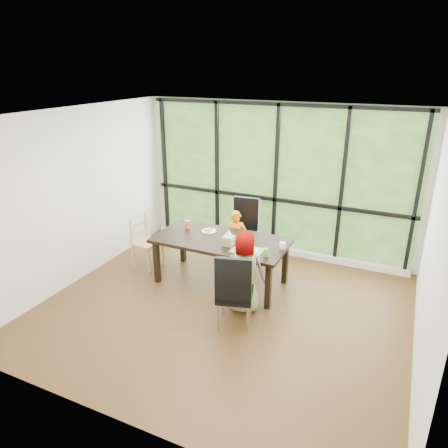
{
  "coord_description": "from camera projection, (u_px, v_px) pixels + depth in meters",
  "views": [
    {
      "loc": [
        2.13,
        -4.63,
        3.27
      ],
      "look_at": [
        -0.26,
        0.58,
        1.05
      ],
      "focal_mm": 33.17,
      "sensor_mm": 36.0,
      "label": 1
    }
  ],
  "objects": [
    {
      "name": "dining_table",
      "position": [
        221.0,
        261.0,
        6.51
      ],
      "size": [
        2.11,
        1.12,
        0.75
      ],
      "primitive_type": "cube",
      "rotation": [
        0.0,
        0.0,
        0.05
      ],
      "color": "black",
      "rests_on": "ground"
    },
    {
      "name": "back_wall",
      "position": [
        277.0,
        180.0,
        7.35
      ],
      "size": [
        5.0,
        0.0,
        5.0
      ],
      "primitive_type": "plane",
      "rotation": [
        1.57,
        0.0,
        0.0
      ],
      "color": "silver",
      "rests_on": "ground"
    },
    {
      "name": "crepe_rolls_far",
      "position": [
        209.0,
        230.0,
        6.65
      ],
      "size": [
        0.1,
        0.12,
        0.04
      ],
      "primitive_type": null,
      "color": "tan",
      "rests_on": "plate_far"
    },
    {
      "name": "straw_pink",
      "position": [
        266.0,
        246.0,
        5.75
      ],
      "size": [
        0.01,
        0.04,
        0.2
      ],
      "primitive_type": "cylinder",
      "rotation": [
        0.14,
        0.0,
        0.0
      ],
      "color": "pink",
      "rests_on": "green_cup"
    },
    {
      "name": "plate_far",
      "position": [
        209.0,
        231.0,
        6.66
      ],
      "size": [
        0.24,
        0.24,
        0.02
      ],
      "primitive_type": "cylinder",
      "color": "white",
      "rests_on": "dining_table"
    },
    {
      "name": "chair_end_beech",
      "position": [
        147.0,
        243.0,
        6.99
      ],
      "size": [
        0.45,
        0.47,
        0.9
      ],
      "primitive_type": "cube",
      "rotation": [
        0.0,
        0.0,
        1.44
      ],
      "color": "tan",
      "rests_on": "ground"
    },
    {
      "name": "crepe_rolls_near",
      "position": [
        249.0,
        248.0,
        5.97
      ],
      "size": [
        0.15,
        0.12,
        0.04
      ],
      "primitive_type": null,
      "color": "tan",
      "rests_on": "plate_near"
    },
    {
      "name": "foliage_backdrop",
      "position": [
        276.0,
        180.0,
        7.33
      ],
      "size": [
        4.8,
        0.02,
        2.65
      ],
      "primitive_type": "cube",
      "color": "#275120",
      "rests_on": "back_wall"
    },
    {
      "name": "plate_near",
      "position": [
        249.0,
        250.0,
        5.98
      ],
      "size": [
        0.26,
        0.26,
        0.02
      ],
      "primitive_type": "cylinder",
      "color": "white",
      "rests_on": "dining_table"
    },
    {
      "name": "window_mullions",
      "position": [
        276.0,
        180.0,
        7.3
      ],
      "size": [
        4.8,
        0.06,
        2.65
      ],
      "primitive_type": null,
      "color": "black",
      "rests_on": "back_wall"
    },
    {
      "name": "ground",
      "position": [
        224.0,
        308.0,
        5.93
      ],
      "size": [
        5.0,
        5.0,
        0.0
      ],
      "primitive_type": "plane",
      "color": "black",
      "rests_on": "ground"
    },
    {
      "name": "child_older",
      "position": [
        243.0,
        272.0,
        5.72
      ],
      "size": [
        0.67,
        0.55,
        1.19
      ],
      "primitive_type": "imported",
      "rotation": [
        0.0,
        0.0,
        3.49
      ],
      "color": "slate",
      "rests_on": "ground"
    },
    {
      "name": "straw_white",
      "position": [
        187.0,
        218.0,
        6.74
      ],
      "size": [
        0.01,
        0.04,
        0.2
      ],
      "primitive_type": "cylinder",
      "rotation": [
        0.14,
        0.0,
        0.0
      ],
      "color": "white",
      "rests_on": "orange_cup"
    },
    {
      "name": "tissue",
      "position": [
        229.0,
        233.0,
        6.1
      ],
      "size": [
        0.12,
        0.12,
        0.11
      ],
      "primitive_type": "cone",
      "color": "white",
      "rests_on": "tissue_box"
    },
    {
      "name": "tissue_box",
      "position": [
        229.0,
        241.0,
        6.15
      ],
      "size": [
        0.16,
        0.16,
        0.14
      ],
      "primitive_type": "cube",
      "color": "tan",
      "rests_on": "dining_table"
    },
    {
      "name": "white_mug",
      "position": [
        283.0,
        246.0,
        6.03
      ],
      "size": [
        0.09,
        0.09,
        0.09
      ],
      "primitive_type": "cylinder",
      "color": "white",
      "rests_on": "dining_table"
    },
    {
      "name": "green_cup",
      "position": [
        266.0,
        252.0,
        5.79
      ],
      "size": [
        0.07,
        0.07,
        0.11
      ],
      "primitive_type": "cylinder",
      "color": "#4ECC27",
      "rests_on": "dining_table"
    },
    {
      "name": "chair_interior_leather",
      "position": [
        235.0,
        289.0,
        5.37
      ],
      "size": [
        0.57,
        0.57,
        1.08
      ],
      "primitive_type": "cube",
      "rotation": [
        0.0,
        0.0,
        3.42
      ],
      "color": "black",
      "rests_on": "ground"
    },
    {
      "name": "chair_window_leather",
      "position": [
        243.0,
        230.0,
        7.3
      ],
      "size": [
        0.51,
        0.51,
        1.08
      ],
      "primitive_type": "cube",
      "rotation": [
        0.0,
        0.0,
        0.11
      ],
      "color": "black",
      "rests_on": "ground"
    },
    {
      "name": "child_toddler",
      "position": [
        236.0,
        239.0,
        6.99
      ],
      "size": [
        0.43,
        0.36,
        1.0
      ],
      "primitive_type": "imported",
      "rotation": [
        0.0,
        0.0,
        0.37
      ],
      "color": "orange",
      "rests_on": "ground"
    },
    {
      "name": "orange_cup",
      "position": [
        187.0,
        224.0,
        6.78
      ],
      "size": [
        0.08,
        0.08,
        0.13
      ],
      "primitive_type": "cylinder",
      "color": "orange",
      "rests_on": "dining_table"
    },
    {
      "name": "window_sill",
      "position": [
        272.0,
        248.0,
        7.74
      ],
      "size": [
        4.8,
        0.12,
        0.1
      ],
      "primitive_type": "cube",
      "color": "silver",
      "rests_on": "ground"
    },
    {
      "name": "placemat",
      "position": [
        247.0,
        250.0,
        5.99
      ],
      "size": [
        0.45,
        0.33,
        0.01
      ],
      "primitive_type": "cube",
      "color": "tan",
      "rests_on": "dining_table"
    }
  ]
}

